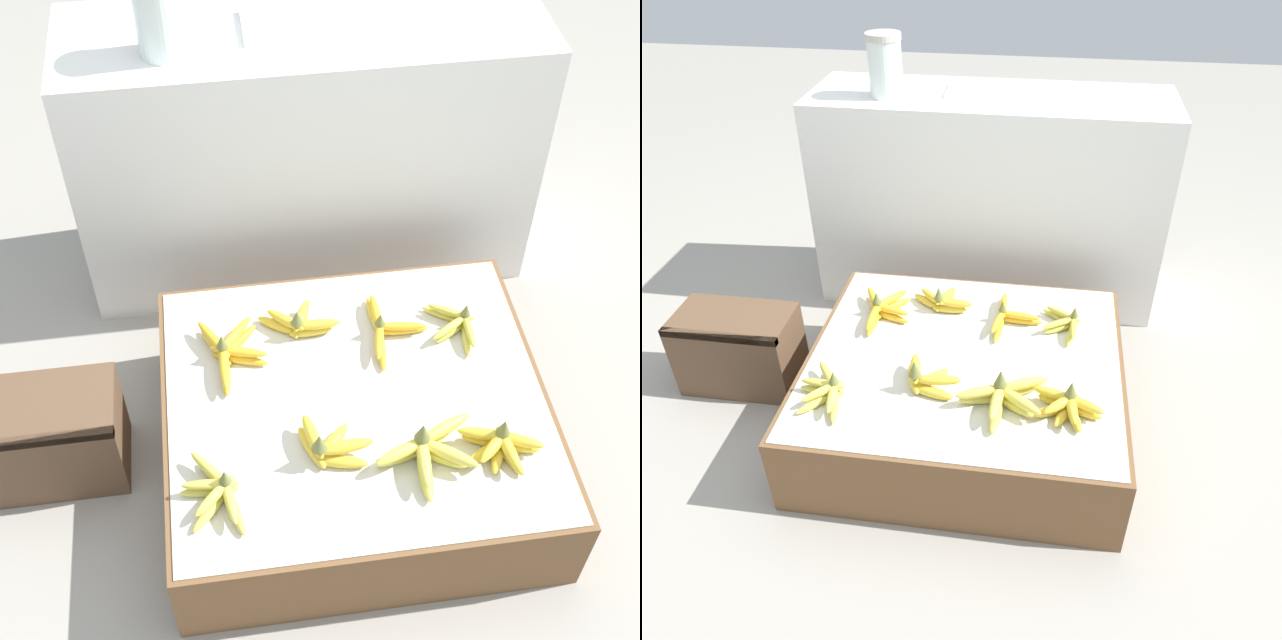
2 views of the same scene
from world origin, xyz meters
The scene contains 14 objects.
ground_plane centered at (0.00, 0.00, 0.00)m, with size 10.00×10.00×0.00m, color gray.
display_platform centered at (0.00, 0.00, 0.14)m, with size 0.98×0.89×0.27m.
back_vendor_table centered at (-0.02, 0.84, 0.42)m, with size 1.36×0.45×0.83m.
wooden_crate centered at (-0.81, 0.08, 0.14)m, with size 0.40×0.23×0.29m.
banana_bunch_front_left centered at (-0.37, -0.24, 0.30)m, with size 0.15×0.23×0.09m.
banana_bunch_front_midleft centered at (-0.10, -0.16, 0.31)m, with size 0.18×0.16×0.11m.
banana_bunch_front_midright centered at (0.14, -0.20, 0.31)m, with size 0.27×0.24×0.12m.
banana_bunch_front_right centered at (0.32, -0.21, 0.30)m, with size 0.20×0.15×0.10m.
banana_bunch_middle_left centered at (-0.31, 0.18, 0.30)m, with size 0.19×0.25×0.09m.
banana_bunch_middle_midleft centered at (-0.11, 0.25, 0.30)m, with size 0.22×0.12×0.10m.
banana_bunch_middle_midright centered at (0.11, 0.20, 0.30)m, with size 0.17×0.26×0.09m.
banana_bunch_middle_right centered at (0.31, 0.19, 0.30)m, with size 0.14×0.20×0.08m.
glass_jar centered at (-0.40, 0.76, 0.94)m, with size 0.13×0.13×0.22m.
foam_tray_white centered at (-0.07, 0.85, 0.84)m, with size 0.23×0.19×0.02m.
Camera 1 is at (-0.28, -1.34, 2.10)m, focal length 50.00 mm.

